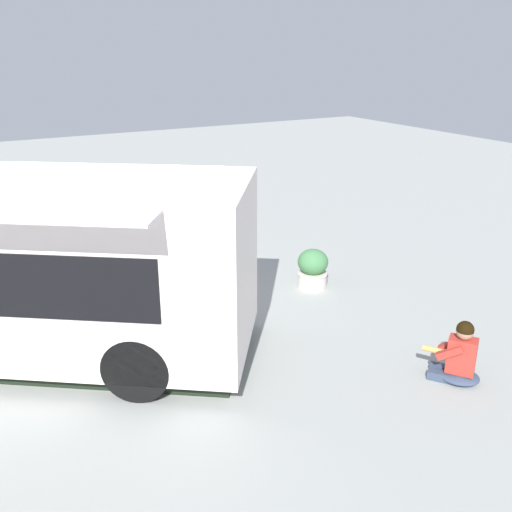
{
  "coord_description": "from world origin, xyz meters",
  "views": [
    {
      "loc": [
        2.36,
        8.16,
        4.13
      ],
      "look_at": [
        -2.06,
        0.36,
        0.83
      ],
      "focal_mm": 40.66,
      "sensor_mm": 36.0,
      "label": 1
    }
  ],
  "objects_px": {
    "person_customer": "(459,357)",
    "planter_flowering_near": "(206,208)",
    "planter_flowering_far": "(313,268)",
    "food_truck": "(55,274)"
  },
  "relations": [
    {
      "from": "food_truck",
      "to": "planter_flowering_near",
      "type": "bearing_deg",
      "value": -132.55
    },
    {
      "from": "planter_flowering_near",
      "to": "planter_flowering_far",
      "type": "height_order",
      "value": "planter_flowering_far"
    },
    {
      "from": "person_customer",
      "to": "planter_flowering_near",
      "type": "bearing_deg",
      "value": -91.36
    },
    {
      "from": "food_truck",
      "to": "planter_flowering_far",
      "type": "distance_m",
      "value": 4.48
    },
    {
      "from": "food_truck",
      "to": "planter_flowering_near",
      "type": "xyz_separation_m",
      "value": [
        -4.47,
        -4.86,
        -0.86
      ]
    },
    {
      "from": "food_truck",
      "to": "person_customer",
      "type": "height_order",
      "value": "food_truck"
    },
    {
      "from": "planter_flowering_far",
      "to": "person_customer",
      "type": "bearing_deg",
      "value": 87.95
    },
    {
      "from": "food_truck",
      "to": "planter_flowering_far",
      "type": "bearing_deg",
      "value": -177.34
    },
    {
      "from": "planter_flowering_near",
      "to": "planter_flowering_far",
      "type": "xyz_separation_m",
      "value": [
        0.07,
        4.66,
        0.03
      ]
    },
    {
      "from": "food_truck",
      "to": "planter_flowering_near",
      "type": "relative_size",
      "value": 8.71
    }
  ]
}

